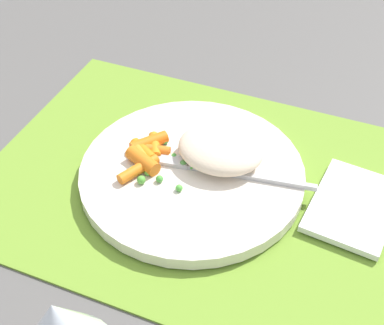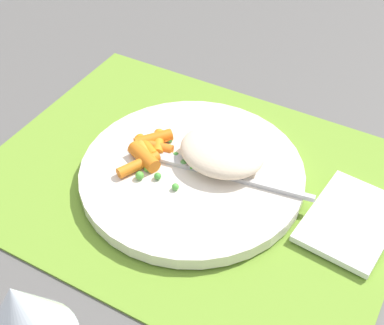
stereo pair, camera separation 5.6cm
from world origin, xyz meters
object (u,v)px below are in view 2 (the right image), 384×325
carrot_portion (148,151)px  wine_glass (22,320)px  plate (192,174)px  fork (213,172)px  rice_mound (222,151)px  napkin (351,220)px

carrot_portion → wine_glass: size_ratio=0.65×
plate → fork: bearing=-171.5°
fork → wine_glass: 0.29m
plate → rice_mound: (-0.03, -0.03, 0.02)m
plate → fork: (-0.03, -0.00, 0.01)m
carrot_portion → fork: bearing=-174.0°
rice_mound → wine_glass: 0.31m
plate → napkin: (-0.19, -0.02, -0.00)m
fork → napkin: bearing=-172.8°
rice_mound → wine_glass: bearing=87.5°
wine_glass → napkin: 0.36m
carrot_portion → wine_glass: (-0.07, 0.27, 0.08)m
plate → wine_glass: wine_glass is taller
carrot_portion → wine_glass: bearing=104.3°
carrot_portion → fork: carrot_portion is taller
plate → napkin: size_ratio=2.17×
rice_mound → plate: bearing=47.5°
rice_mound → fork: (-0.00, 0.02, -0.01)m
plate → carrot_portion: bearing=4.9°
carrot_portion → fork: size_ratio=0.49×
plate → fork: size_ratio=1.36×
fork → napkin: fork is taller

